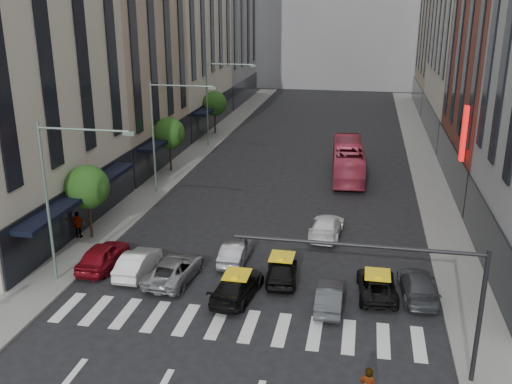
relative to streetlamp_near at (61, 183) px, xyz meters
The scene contains 28 objects.
ground 12.32m from the streetlamp_near, 21.72° to the right, with size 160.00×160.00×0.00m, color black.
sidewalk_left 26.69m from the streetlamp_near, 93.21° to the left, with size 3.00×96.00×0.15m, color slate.
sidewalk_right 34.27m from the streetlamp_near, 50.35° to the left, with size 3.00×96.00×0.15m, color slate.
building_left_a 12.76m from the streetlamp_near, 134.82° to the left, with size 8.00×18.00×28.00m, color beige.
building_left_b 25.72m from the streetlamp_near, 106.16° to the left, with size 8.00×16.00×24.00m, color tan.
building_left_d 62.07m from the streetlamp_near, 96.51° to the left, with size 8.00×18.00×30.00m, color gray.
building_right_d 67.22m from the streetlamp_near, 66.09° to the left, with size 8.00×18.00×28.00m, color tan.
tree_near 6.65m from the streetlamp_near, 106.32° to the left, with size 2.88×2.88×4.95m.
tree_mid 22.18m from the streetlamp_near, 94.56° to the left, with size 2.88×2.88×4.95m.
tree_far 38.11m from the streetlamp_near, 92.65° to the left, with size 2.88×2.88×4.95m.
streetlamp_near is the anchor object (origin of this frame).
streetlamp_mid 16.00m from the streetlamp_near, 90.00° to the left, with size 5.38×0.25×9.00m.
streetlamp_far 32.00m from the streetlamp_near, 90.00° to the left, with size 5.38×0.25×9.00m.
traffic_signal 18.48m from the streetlamp_near, 15.74° to the right, with size 10.10×0.20×6.00m.
liberty_sign 27.73m from the streetlamp_near, 35.24° to the left, with size 0.30×0.70×4.00m.
car_red 5.68m from the streetlamp_near, 69.56° to the left, with size 1.80×4.47×1.52m, color maroon.
car_white_front 6.38m from the streetlamp_near, 30.04° to the left, with size 1.46×4.19×1.38m, color white.
car_silver 7.75m from the streetlamp_near, 14.99° to the left, with size 2.25×4.89×1.36m, color gray.
taxi_left 10.80m from the streetlamp_near, ahead, with size 1.88×4.62×1.34m, color black.
taxi_center 12.86m from the streetlamp_near, 12.77° to the left, with size 1.69×4.21×1.43m, color black.
car_grey_mid 15.28m from the streetlamp_near, ahead, with size 1.33×3.80×1.25m, color #393C40.
taxi_right 17.66m from the streetlamp_near, ahead, with size 1.98×4.30×1.20m, color black.
car_grey_curb 19.73m from the streetlamp_near, ahead, with size 1.83×4.50×1.31m, color #3A3C41.
car_row2_left 10.85m from the streetlamp_near, 28.13° to the left, with size 1.37×3.94×1.30m, color #ABAAB0.
car_row2_right 17.33m from the streetlamp_near, 35.26° to the left, with size 1.94×4.78×1.39m, color white.
bus 28.03m from the streetlamp_near, 58.87° to the left, with size 2.57×11.00×3.07m, color #BC3752.
rider 18.49m from the streetlamp_near, 25.35° to the right, with size 0.66×0.43×1.81m, color gray.
pedestrian_far 7.97m from the streetlamp_near, 113.85° to the left, with size 1.06×0.44×1.81m, color gray.
Camera 1 is at (5.50, -22.21, 15.05)m, focal length 40.00 mm.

